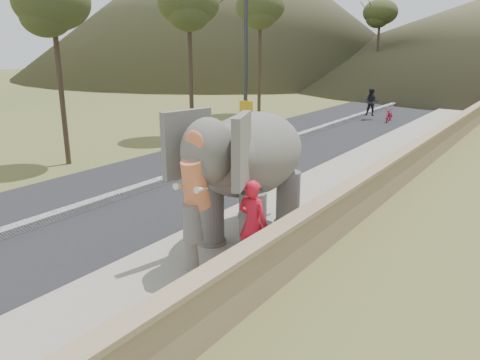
% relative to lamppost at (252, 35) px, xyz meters
% --- Properties ---
extents(ground, '(160.00, 160.00, 0.00)m').
position_rel_lamppost_xyz_m(ground, '(4.69, -11.90, -4.87)').
color(ground, olive).
rests_on(ground, ground).
extents(road, '(7.00, 120.00, 0.03)m').
position_rel_lamppost_xyz_m(road, '(-0.31, -1.90, -4.86)').
color(road, black).
rests_on(road, ground).
extents(median, '(0.35, 120.00, 0.22)m').
position_rel_lamppost_xyz_m(median, '(-0.31, -1.90, -4.76)').
color(median, black).
rests_on(median, ground).
extents(walkway, '(3.00, 120.00, 0.15)m').
position_rel_lamppost_xyz_m(walkway, '(4.69, -1.90, -4.80)').
color(walkway, '#9E9687').
rests_on(walkway, ground).
extents(parapet, '(0.30, 120.00, 1.10)m').
position_rel_lamppost_xyz_m(parapet, '(6.34, -1.90, -4.32)').
color(parapet, tan).
rests_on(parapet, ground).
extents(lamppost, '(1.76, 0.36, 8.00)m').
position_rel_lamppost_xyz_m(lamppost, '(0.00, 0.00, 0.00)').
color(lamppost, '#292A2E').
rests_on(lamppost, ground).
extents(signboard, '(0.60, 0.08, 2.40)m').
position_rel_lamppost_xyz_m(signboard, '(0.19, -0.70, -3.23)').
color(signboard, '#2D2D33').
rests_on(signboard, ground).
extents(elephant_and_man, '(2.55, 4.42, 3.07)m').
position_rel_lamppost_xyz_m(elephant_and_man, '(4.71, -7.16, -3.20)').
color(elephant_and_man, slate).
rests_on(elephant_and_man, ground).
extents(motorcyclist, '(2.01, 1.68, 1.96)m').
position_rel_lamppost_xyz_m(motorcyclist, '(1.20, 12.37, -4.08)').
color(motorcyclist, maroon).
rests_on(motorcyclist, ground).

